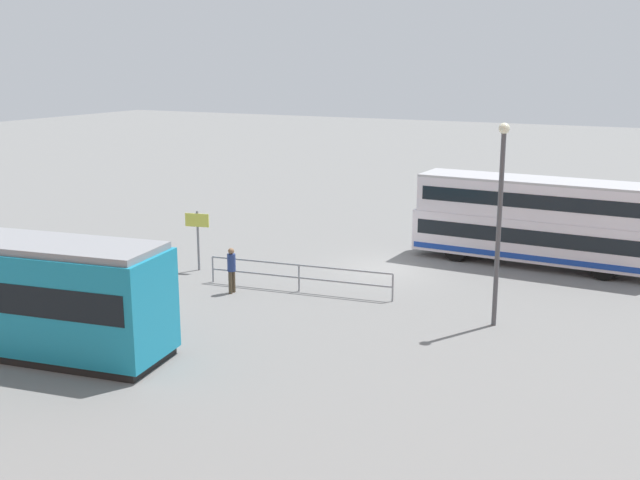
{
  "coord_description": "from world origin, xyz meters",
  "views": [
    {
      "loc": [
        -11.77,
        29.67,
        8.72
      ],
      "look_at": [
        0.82,
        4.65,
        2.14
      ],
      "focal_mm": 43.11,
      "sensor_mm": 36.0,
      "label": 1
    }
  ],
  "objects_px": {
    "double_decker_bus": "(539,222)",
    "pedestrian_near_railing": "(232,267)",
    "street_lamp": "(500,210)",
    "info_sign": "(198,230)"
  },
  "relations": [
    {
      "from": "double_decker_bus",
      "to": "pedestrian_near_railing",
      "type": "xyz_separation_m",
      "value": [
        9.59,
        9.44,
        -0.91
      ]
    },
    {
      "from": "pedestrian_near_railing",
      "to": "street_lamp",
      "type": "bearing_deg",
      "value": -174.94
    },
    {
      "from": "info_sign",
      "to": "pedestrian_near_railing",
      "type": "bearing_deg",
      "value": 145.18
    },
    {
      "from": "double_decker_bus",
      "to": "info_sign",
      "type": "bearing_deg",
      "value": 29.98
    },
    {
      "from": "pedestrian_near_railing",
      "to": "info_sign",
      "type": "bearing_deg",
      "value": -34.82
    },
    {
      "from": "double_decker_bus",
      "to": "street_lamp",
      "type": "distance_m",
      "value": 8.81
    },
    {
      "from": "info_sign",
      "to": "street_lamp",
      "type": "xyz_separation_m",
      "value": [
        -12.98,
        1.26,
        2.21
      ]
    },
    {
      "from": "pedestrian_near_railing",
      "to": "info_sign",
      "type": "distance_m",
      "value": 3.81
    },
    {
      "from": "double_decker_bus",
      "to": "pedestrian_near_railing",
      "type": "bearing_deg",
      "value": 44.55
    },
    {
      "from": "pedestrian_near_railing",
      "to": "double_decker_bus",
      "type": "bearing_deg",
      "value": -135.45
    }
  ]
}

